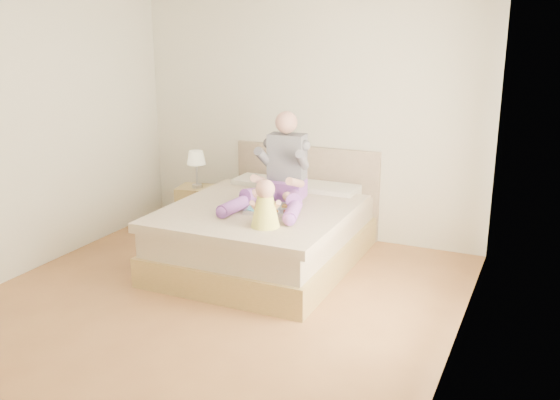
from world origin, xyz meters
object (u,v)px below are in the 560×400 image
at_px(nightstand, 196,207).
at_px(bed, 269,230).
at_px(adult, 281,175).
at_px(tray, 273,207).
at_px(baby, 265,207).

bearing_deg(nightstand, bed, -37.44).
bearing_deg(adult, tray, -85.10).
bearing_deg(nightstand, baby, -51.05).
bearing_deg(tray, bed, 111.39).
relative_size(nightstand, adult, 0.44).
relative_size(bed, adult, 1.95).
distance_m(nightstand, tray, 1.69).
relative_size(bed, tray, 3.98).
distance_m(tray, baby, 0.49).
xyz_separation_m(nightstand, adult, (1.33, -0.54, 0.63)).
distance_m(bed, adult, 0.57).
height_order(nightstand, baby, baby).
bearing_deg(baby, tray, 81.96).
distance_m(adult, tray, 0.40).
bearing_deg(tray, adult, 88.29).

